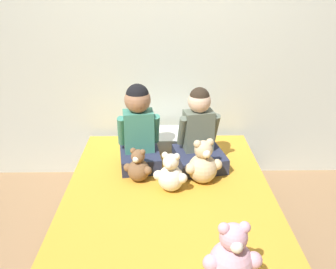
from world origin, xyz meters
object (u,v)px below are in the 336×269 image
at_px(teddy_bear_held_by_left_child, 138,167).
at_px(teddy_bear_at_foot_of_bed, 232,257).
at_px(pillow_at_headboard, 167,139).
at_px(child_on_left, 139,129).
at_px(teddy_bear_between_children, 171,175).
at_px(child_on_right, 199,136).
at_px(teddy_bear_held_by_right_child, 203,164).
at_px(bed, 169,228).

xyz_separation_m(teddy_bear_held_by_left_child, teddy_bear_at_foot_of_bed, (0.48, -0.89, 0.03)).
distance_m(teddy_bear_at_foot_of_bed, pillow_at_headboard, 1.48).
relative_size(child_on_left, pillow_at_headboard, 1.12).
height_order(teddy_bear_between_children, teddy_bear_at_foot_of_bed, teddy_bear_at_foot_of_bed).
bearing_deg(teddy_bear_at_foot_of_bed, child_on_left, 109.09).
height_order(child_on_right, teddy_bear_held_by_right_child, child_on_right).
distance_m(child_on_left, teddy_bear_held_by_right_child, 0.53).
height_order(teddy_bear_held_by_right_child, teddy_bear_between_children, teddy_bear_held_by_right_child).
bearing_deg(pillow_at_headboard, teddy_bear_held_by_left_child, -110.17).
bearing_deg(pillow_at_headboard, teddy_bear_at_foot_of_bed, -79.38).
relative_size(child_on_right, teddy_bear_at_foot_of_bed, 1.81).
relative_size(teddy_bear_held_by_right_child, teddy_bear_between_children, 1.17).
distance_m(teddy_bear_between_children, teddy_bear_at_foot_of_bed, 0.81).
bearing_deg(teddy_bear_at_foot_of_bed, bed, 109.04).
distance_m(teddy_bear_held_by_right_child, pillow_at_headboard, 0.63).
bearing_deg(bed, teddy_bear_at_foot_of_bed, -66.76).
height_order(bed, teddy_bear_held_by_right_child, teddy_bear_held_by_right_child).
bearing_deg(teddy_bear_at_foot_of_bed, pillow_at_headboard, 96.42).
height_order(child_on_left, child_on_right, child_on_left).
bearing_deg(teddy_bear_held_by_left_child, teddy_bear_held_by_right_child, 14.99).
bearing_deg(teddy_bear_at_foot_of_bed, teddy_bear_between_children, 104.36).
bearing_deg(teddy_bear_held_by_right_child, teddy_bear_held_by_left_child, 160.97).
xyz_separation_m(bed, child_on_right, (0.23, 0.48, 0.44)).
height_order(child_on_right, teddy_bear_between_children, child_on_right).
xyz_separation_m(bed, pillow_at_headboard, (0.00, 0.82, 0.26)).
distance_m(teddy_bear_held_by_left_child, teddy_bear_between_children, 0.25).
bearing_deg(teddy_bear_held_by_right_child, pillow_at_headboard, 95.68).
distance_m(bed, teddy_bear_held_by_right_child, 0.48).
xyz_separation_m(bed, child_on_left, (-0.21, 0.48, 0.49)).
bearing_deg(teddy_bear_held_by_left_child, child_on_left, 108.81).
relative_size(bed, teddy_bear_at_foot_of_bed, 6.21).
bearing_deg(bed, child_on_left, 113.35).
xyz_separation_m(child_on_left, teddy_bear_held_by_left_child, (0.00, -0.23, -0.19)).
distance_m(bed, teddy_bear_held_by_left_child, 0.45).
distance_m(child_on_left, teddy_bear_held_by_left_child, 0.29).
relative_size(teddy_bear_held_by_left_child, teddy_bear_held_by_right_child, 0.76).
bearing_deg(teddy_bear_at_foot_of_bed, teddy_bear_held_by_right_child, 88.36).
height_order(bed, teddy_bear_between_children, teddy_bear_between_children).
height_order(teddy_bear_between_children, pillow_at_headboard, teddy_bear_between_children).
relative_size(bed, pillow_at_headboard, 3.67).
xyz_separation_m(bed, teddy_bear_held_by_right_child, (0.23, 0.24, 0.34)).
bearing_deg(bed, pillow_at_headboard, 90.00).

